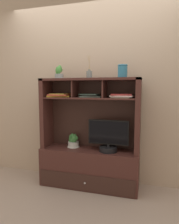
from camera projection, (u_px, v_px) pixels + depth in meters
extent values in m
cube|color=#A59384|center=(90.00, 186.00, 2.83)|extent=(6.00, 6.00, 0.02)
cube|color=tan|center=(94.00, 83.00, 2.88)|extent=(6.00, 0.02, 2.80)
cube|color=#45231E|center=(90.00, 167.00, 2.79)|extent=(1.32, 0.41, 0.51)
cube|color=#351F1A|center=(85.00, 183.00, 2.61)|extent=(1.26, 0.01, 0.21)
sphere|color=silver|center=(85.00, 183.00, 2.60)|extent=(0.02, 0.02, 0.02)
cube|color=#45231E|center=(47.00, 113.00, 2.88)|extent=(0.06, 0.32, 0.94)
cube|color=#45231E|center=(138.00, 116.00, 2.54)|extent=(0.06, 0.32, 0.94)
cube|color=#351F1A|center=(92.00, 114.00, 2.85)|extent=(1.26, 0.02, 0.91)
cube|color=#45231E|center=(90.00, 79.00, 2.66)|extent=(1.32, 0.32, 0.03)
cube|color=#45231E|center=(90.00, 98.00, 2.68)|extent=(1.20, 0.29, 0.02)
cube|color=#45231E|center=(75.00, 89.00, 2.73)|extent=(0.02, 0.27, 0.22)
cube|color=#45231E|center=(104.00, 89.00, 2.62)|extent=(0.02, 0.27, 0.22)
cylinder|color=black|center=(108.00, 149.00, 2.65)|extent=(0.23, 0.23, 0.06)
cylinder|color=black|center=(108.00, 145.00, 2.65)|extent=(0.04, 0.04, 0.03)
cube|color=black|center=(108.00, 132.00, 2.63)|extent=(0.52, 0.03, 0.32)
cube|color=black|center=(108.00, 132.00, 2.61)|extent=(0.49, 0.00, 0.29)
cylinder|color=silver|center=(73.00, 144.00, 2.85)|extent=(0.15, 0.15, 0.08)
cylinder|color=silver|center=(73.00, 147.00, 2.86)|extent=(0.17, 0.17, 0.01)
ellipsoid|color=#377236|center=(76.00, 138.00, 2.84)|extent=(0.07, 0.06, 0.06)
ellipsoid|color=#377236|center=(75.00, 138.00, 2.87)|extent=(0.04, 0.07, 0.14)
ellipsoid|color=#377236|center=(72.00, 136.00, 2.87)|extent=(0.07, 0.06, 0.08)
ellipsoid|color=#377236|center=(70.00, 139.00, 2.86)|extent=(0.05, 0.05, 0.13)
ellipsoid|color=#377236|center=(72.00, 140.00, 2.84)|extent=(0.07, 0.07, 0.06)
ellipsoid|color=#377236|center=(74.00, 139.00, 2.83)|extent=(0.08, 0.07, 0.11)
cube|color=slate|center=(91.00, 97.00, 2.71)|extent=(0.29, 0.17, 0.02)
cube|color=#343F3E|center=(91.00, 95.00, 2.72)|extent=(0.20, 0.18, 0.02)
cube|color=#486A5C|center=(90.00, 94.00, 2.71)|extent=(0.26, 0.21, 0.01)
cube|color=gray|center=(122.00, 97.00, 2.57)|extent=(0.26, 0.24, 0.01)
cube|color=beige|center=(123.00, 96.00, 2.55)|extent=(0.31, 0.24, 0.02)
cube|color=#A33232|center=(121.00, 95.00, 2.56)|extent=(0.27, 0.22, 0.02)
cube|color=#B49427|center=(59.00, 96.00, 2.77)|extent=(0.33, 0.20, 0.02)
cube|color=#B03D2F|center=(59.00, 95.00, 2.76)|extent=(0.28, 0.20, 0.02)
cube|color=gold|center=(60.00, 94.00, 2.76)|extent=(0.25, 0.23, 0.01)
cylinder|color=slate|center=(89.00, 75.00, 2.64)|extent=(0.07, 0.07, 0.09)
cylinder|color=slate|center=(89.00, 70.00, 2.63)|extent=(0.03, 0.03, 0.02)
cylinder|color=tan|center=(90.00, 63.00, 2.62)|extent=(0.00, 0.04, 0.19)
cylinder|color=tan|center=(89.00, 63.00, 2.63)|extent=(0.02, 0.01, 0.20)
cylinder|color=tan|center=(89.00, 63.00, 2.63)|extent=(0.03, 0.03, 0.19)
cylinder|color=tan|center=(89.00, 63.00, 2.62)|extent=(0.03, 0.04, 0.19)
cylinder|color=tan|center=(89.00, 63.00, 2.62)|extent=(0.04, 0.02, 0.19)
cylinder|color=gray|center=(59.00, 76.00, 2.77)|extent=(0.12, 0.12, 0.06)
cylinder|color=gray|center=(59.00, 78.00, 2.77)|extent=(0.13, 0.13, 0.01)
ellipsoid|color=#428B3A|center=(60.00, 69.00, 2.75)|extent=(0.05, 0.08, 0.10)
ellipsoid|color=#428B3A|center=(61.00, 70.00, 2.78)|extent=(0.05, 0.07, 0.06)
ellipsoid|color=#428B3A|center=(58.00, 72.00, 2.78)|extent=(0.05, 0.07, 0.09)
ellipsoid|color=#428B3A|center=(58.00, 71.00, 2.75)|extent=(0.05, 0.06, 0.11)
ellipsoid|color=#428B3A|center=(58.00, 70.00, 2.73)|extent=(0.08, 0.05, 0.10)
cylinder|color=teal|center=(123.00, 72.00, 2.52)|extent=(0.12, 0.12, 0.14)
torus|color=teal|center=(123.00, 65.00, 2.51)|extent=(0.12, 0.12, 0.02)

